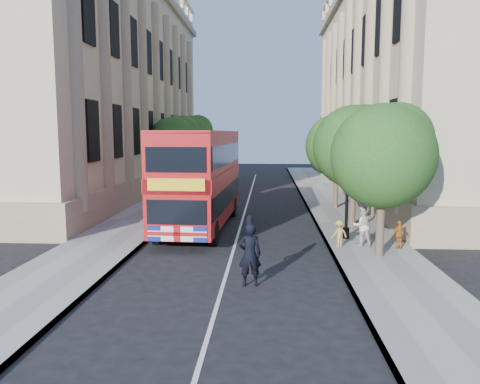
% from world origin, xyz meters
% --- Properties ---
extents(ground, '(120.00, 120.00, 0.00)m').
position_xyz_m(ground, '(0.00, 0.00, 0.00)').
color(ground, black).
rests_on(ground, ground).
extents(pavement_right, '(3.50, 80.00, 0.12)m').
position_xyz_m(pavement_right, '(5.75, 10.00, 0.06)').
color(pavement_right, gray).
rests_on(pavement_right, ground).
extents(pavement_left, '(3.50, 80.00, 0.12)m').
position_xyz_m(pavement_left, '(-5.75, 10.00, 0.06)').
color(pavement_left, gray).
rests_on(pavement_left, ground).
extents(building_right, '(12.00, 38.00, 18.00)m').
position_xyz_m(building_right, '(13.80, 24.00, 9.00)').
color(building_right, '#C6B189').
rests_on(building_right, ground).
extents(building_left, '(12.00, 38.00, 18.00)m').
position_xyz_m(building_left, '(-13.80, 24.00, 9.00)').
color(building_left, '#C6B189').
rests_on(building_left, ground).
extents(tree_right_near, '(4.00, 4.00, 6.08)m').
position_xyz_m(tree_right_near, '(5.84, 3.03, 4.25)').
color(tree_right_near, '#473828').
rests_on(tree_right_near, ground).
extents(tree_right_mid, '(4.20, 4.20, 6.37)m').
position_xyz_m(tree_right_mid, '(5.84, 9.03, 4.45)').
color(tree_right_mid, '#473828').
rests_on(tree_right_mid, ground).
extents(tree_right_far, '(4.00, 4.00, 6.15)m').
position_xyz_m(tree_right_far, '(5.84, 15.03, 4.31)').
color(tree_right_far, '#473828').
rests_on(tree_right_far, ground).
extents(tree_left_far, '(4.00, 4.00, 6.30)m').
position_xyz_m(tree_left_far, '(-5.96, 22.03, 4.44)').
color(tree_left_far, '#473828').
rests_on(tree_left_far, ground).
extents(tree_left_back, '(4.20, 4.20, 6.65)m').
position_xyz_m(tree_left_back, '(-5.96, 30.03, 4.71)').
color(tree_left_back, '#473828').
rests_on(tree_left_back, ground).
extents(lamp_post, '(0.32, 0.32, 5.16)m').
position_xyz_m(lamp_post, '(5.00, 6.00, 2.51)').
color(lamp_post, black).
rests_on(lamp_post, pavement_right).
extents(double_decker_bus, '(3.25, 10.73, 4.91)m').
position_xyz_m(double_decker_bus, '(-2.02, 8.52, 2.71)').
color(double_decker_bus, '#A40B0D').
rests_on(double_decker_bus, ground).
extents(box_van, '(2.10, 4.47, 2.49)m').
position_xyz_m(box_van, '(-2.89, 15.97, 1.22)').
color(box_van, black).
rests_on(box_van, ground).
extents(police_constable, '(0.82, 0.60, 2.05)m').
position_xyz_m(police_constable, '(0.86, -0.56, 1.03)').
color(police_constable, black).
rests_on(police_constable, ground).
extents(woman_pedestrian, '(0.89, 0.73, 1.73)m').
position_xyz_m(woman_pedestrian, '(5.45, 4.67, 0.98)').
color(woman_pedestrian, silver).
rests_on(woman_pedestrian, pavement_right).
extents(child_a, '(0.75, 0.54, 1.19)m').
position_xyz_m(child_a, '(6.88, 4.18, 0.71)').
color(child_a, '#C06B21').
rests_on(child_a, pavement_right).
extents(child_b, '(0.84, 0.67, 1.13)m').
position_xyz_m(child_b, '(4.45, 4.39, 0.69)').
color(child_b, gold).
rests_on(child_b, pavement_right).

